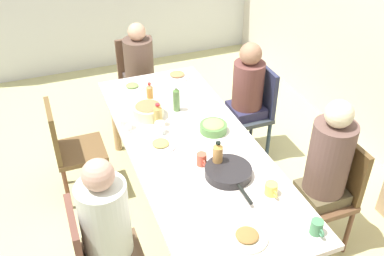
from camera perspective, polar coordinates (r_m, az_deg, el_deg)
The scene contains 26 objects.
ground_plane at distance 3.76m, azimuth 0.00°, elevation -11.01°, with size 7.16×7.16×0.00m, color #BDBB83.
dining_table at distance 3.32m, azimuth 0.00°, elevation -3.08°, with size 2.41×0.94×0.72m.
chair_0 at distance 4.68m, azimuth -6.97°, elevation 6.63°, with size 0.40×0.40×0.90m.
person_0 at distance 4.53m, azimuth -6.80°, elevation 7.93°, with size 0.30×0.30×1.12m.
chair_1 at distance 3.37m, azimuth 17.53°, elevation -7.55°, with size 0.40×0.40×0.90m.
person_1 at distance 3.17m, azimuth 16.95°, elevation -4.79°, with size 0.30×0.30×1.27m.
chair_2 at distance 4.16m, azimuth 7.99°, elevation 2.66°, with size 0.40×0.40×0.90m.
person_2 at distance 4.02m, azimuth 7.03°, elevation 4.65°, with size 0.30×0.30×1.17m.
person_3 at distance 2.70m, azimuth -10.76°, elevation -12.55°, with size 0.30×0.30×1.23m.
chair_5 at distance 3.75m, azimuth -15.56°, elevation -2.27°, with size 0.40×0.40×0.90m.
plate_0 at distance 4.04m, azimuth -7.73°, elevation 5.31°, with size 0.21×0.21×0.04m.
plate_1 at distance 4.20m, azimuth -1.93°, elevation 6.82°, with size 0.25×0.25×0.04m.
plate_2 at distance 3.27m, azimuth -4.08°, elevation -2.14°, with size 0.23×0.23×0.04m.
plate_3 at distance 2.62m, azimuth 7.11°, elevation -13.74°, with size 0.25×0.25×0.04m.
bowl_0 at distance 3.41m, azimuth 2.78°, elevation 0.17°, with size 0.21×0.21×0.08m.
bowl_1 at distance 3.59m, azimuth -5.69°, elevation 2.33°, with size 0.26×0.26×0.12m.
serving_pan at distance 3.00m, azimuth 4.73°, elevation -5.68°, with size 0.50×0.32×0.06m.
cup_0 at distance 2.70m, azimuth 15.82°, elevation -12.26°, with size 0.11×0.07×0.09m.
cup_1 at distance 3.07m, azimuth 1.27°, elevation -4.09°, with size 0.11×0.07×0.09m.
cup_2 at distance 3.39m, azimuth -4.14°, elevation 0.01°, with size 0.11×0.08×0.09m.
cup_3 at distance 2.89m, azimuth 10.21°, elevation -7.76°, with size 0.12×0.08×0.08m.
cup_4 at distance 3.47m, azimuth -8.54°, elevation 0.56°, with size 0.13×0.09×0.09m.
bottle_0 at distance 3.68m, azimuth -5.45°, elevation 4.15°, with size 0.06×0.06×0.23m.
bottle_1 at distance 3.46m, azimuth -4.42°, elevation 1.64°, with size 0.07×0.07×0.20m.
bottle_2 at distance 3.01m, azimuth 3.34°, elevation -3.63°, with size 0.07×0.07×0.22m.
bottle_3 at distance 3.63m, azimuth -2.03°, elevation 3.74°, with size 0.06×0.06×0.22m.
Camera 1 is at (2.46, -0.94, 2.68)m, focal length 41.28 mm.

